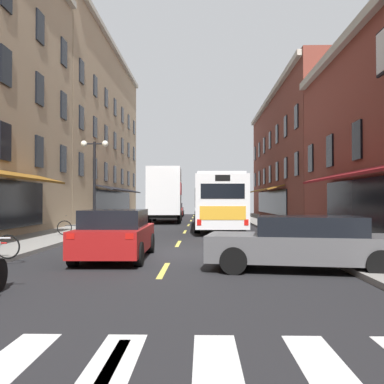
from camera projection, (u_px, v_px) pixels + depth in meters
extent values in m
cube|color=black|center=(173.00, 254.00, 14.10)|extent=(34.80, 80.00, 0.10)
cube|color=#DBCC4C|center=(103.00, 380.00, 4.11)|extent=(0.14, 2.40, 0.01)
cube|color=#DBCC4C|center=(164.00, 270.00, 10.60)|extent=(0.14, 2.40, 0.01)
cube|color=#DBCC4C|center=(178.00, 244.00, 17.10)|extent=(0.14, 2.40, 0.01)
cube|color=#DBCC4C|center=(185.00, 232.00, 23.60)|extent=(0.14, 2.40, 0.01)
cube|color=#DBCC4C|center=(189.00, 225.00, 30.09)|extent=(0.14, 2.40, 0.01)
cube|color=#DBCC4C|center=(191.00, 221.00, 36.59)|extent=(0.14, 2.40, 0.01)
cube|color=#DBCC4C|center=(193.00, 218.00, 43.09)|extent=(0.14, 2.40, 0.01)
cube|color=#DBCC4C|center=(194.00, 215.00, 49.58)|extent=(0.14, 2.40, 0.01)
cube|color=silver|center=(103.00, 380.00, 4.11)|extent=(0.50, 2.80, 0.01)
cube|color=silver|center=(218.00, 381.00, 4.08)|extent=(0.50, 2.80, 0.01)
cube|color=silver|center=(335.00, 383.00, 4.05)|extent=(0.50, 2.80, 0.01)
cube|color=gray|center=(355.00, 251.00, 13.96)|extent=(3.00, 80.00, 0.14)
cube|color=black|center=(5.00, 142.00, 18.17)|extent=(0.10, 1.00, 1.60)
cube|color=black|center=(39.00, 152.00, 21.97)|extent=(0.10, 1.00, 1.60)
cube|color=black|center=(63.00, 159.00, 25.78)|extent=(0.10, 1.00, 1.60)
cube|color=black|center=(6.00, 66.00, 18.23)|extent=(0.10, 1.00, 1.60)
cube|color=black|center=(40.00, 89.00, 22.04)|extent=(0.10, 1.00, 1.60)
cube|color=black|center=(64.00, 106.00, 25.84)|extent=(0.10, 1.00, 1.60)
cube|color=black|center=(40.00, 27.00, 22.10)|extent=(0.10, 1.00, 1.60)
cube|color=black|center=(64.00, 53.00, 25.91)|extent=(0.10, 1.00, 1.60)
cube|color=#9E8466|center=(73.00, 133.00, 41.19)|extent=(8.00, 26.57, 16.38)
cube|color=#B2AD9E|center=(116.00, 51.00, 41.24)|extent=(0.44, 26.07, 0.40)
cube|color=black|center=(115.00, 202.00, 40.96)|extent=(0.10, 16.00, 2.10)
cube|color=black|center=(122.00, 190.00, 40.97)|extent=(1.38, 14.93, 0.44)
cube|color=black|center=(81.00, 164.00, 29.59)|extent=(0.10, 1.00, 1.60)
cube|color=black|center=(95.00, 168.00, 33.40)|extent=(0.10, 1.00, 1.60)
cube|color=black|center=(106.00, 172.00, 37.20)|extent=(0.10, 1.00, 1.60)
cube|color=black|center=(115.00, 174.00, 41.01)|extent=(0.10, 1.00, 1.60)
cube|color=black|center=(122.00, 177.00, 44.82)|extent=(0.10, 1.00, 1.60)
cube|color=black|center=(129.00, 178.00, 48.63)|extent=(0.10, 1.00, 1.60)
cube|color=black|center=(134.00, 180.00, 52.44)|extent=(0.10, 1.00, 1.60)
cube|color=black|center=(81.00, 118.00, 29.65)|extent=(0.10, 1.00, 1.60)
cube|color=black|center=(95.00, 127.00, 33.46)|extent=(0.10, 1.00, 1.60)
cube|color=black|center=(106.00, 135.00, 37.27)|extent=(0.10, 1.00, 1.60)
cube|color=black|center=(115.00, 141.00, 41.07)|extent=(0.10, 1.00, 1.60)
cube|color=black|center=(122.00, 146.00, 44.88)|extent=(0.10, 1.00, 1.60)
cube|color=black|center=(129.00, 150.00, 48.69)|extent=(0.10, 1.00, 1.60)
cube|color=black|center=(134.00, 154.00, 52.50)|extent=(0.10, 1.00, 1.60)
cube|color=black|center=(82.00, 72.00, 29.71)|extent=(0.10, 1.00, 1.60)
cube|color=black|center=(95.00, 86.00, 33.52)|extent=(0.10, 1.00, 1.60)
cube|color=black|center=(106.00, 98.00, 37.33)|extent=(0.10, 1.00, 1.60)
cube|color=black|center=(115.00, 107.00, 41.14)|extent=(0.10, 1.00, 1.60)
cube|color=black|center=(123.00, 115.00, 44.95)|extent=(0.10, 1.00, 1.60)
cube|color=black|center=(129.00, 122.00, 48.75)|extent=(0.10, 1.00, 1.60)
cube|color=black|center=(134.00, 128.00, 52.56)|extent=(0.10, 1.00, 1.60)
cube|color=maroon|center=(378.00, 169.00, 14.00)|extent=(1.38, 14.93, 0.44)
cube|color=black|center=(357.00, 140.00, 17.82)|extent=(0.10, 1.00, 1.60)
cube|color=black|center=(330.00, 151.00, 21.63)|extent=(0.10, 1.00, 1.60)
cube|color=black|center=(311.00, 158.00, 25.43)|extent=(0.10, 1.00, 1.60)
cube|color=brown|center=(313.00, 157.00, 40.60)|extent=(8.00, 26.57, 11.65)
cube|color=#B2AD9E|center=(269.00, 99.00, 40.80)|extent=(0.44, 26.07, 0.40)
cube|color=black|center=(270.00, 202.00, 40.61)|extent=(0.10, 16.00, 2.10)
cube|color=brown|center=(263.00, 190.00, 40.65)|extent=(1.38, 14.93, 0.44)
cube|color=black|center=(297.00, 164.00, 29.24)|extent=(0.10, 1.00, 1.60)
cube|color=black|center=(286.00, 168.00, 33.05)|extent=(0.10, 1.00, 1.60)
cube|color=black|center=(277.00, 171.00, 36.86)|extent=(0.10, 1.00, 1.60)
cube|color=black|center=(270.00, 174.00, 40.66)|extent=(0.10, 1.00, 1.60)
cube|color=black|center=(264.00, 176.00, 44.47)|extent=(0.10, 1.00, 1.60)
cube|color=black|center=(259.00, 178.00, 48.28)|extent=(0.10, 1.00, 1.60)
cube|color=black|center=(255.00, 180.00, 52.09)|extent=(0.10, 1.00, 1.60)
cube|color=black|center=(296.00, 117.00, 29.30)|extent=(0.10, 1.00, 1.60)
cube|color=black|center=(286.00, 127.00, 33.11)|extent=(0.10, 1.00, 1.60)
cube|color=black|center=(277.00, 134.00, 36.92)|extent=(0.10, 1.00, 1.60)
cube|color=black|center=(270.00, 140.00, 40.73)|extent=(0.10, 1.00, 1.60)
cube|color=black|center=(264.00, 145.00, 44.53)|extent=(0.10, 1.00, 1.60)
cube|color=black|center=(259.00, 150.00, 48.34)|extent=(0.10, 1.00, 1.60)
cube|color=black|center=(255.00, 154.00, 52.15)|extent=(0.10, 1.00, 1.60)
cube|color=silver|center=(217.00, 201.00, 25.86)|extent=(2.73, 11.70, 2.64)
cube|color=silver|center=(217.00, 178.00, 25.89)|extent=(2.51, 10.50, 0.16)
cube|color=black|center=(216.00, 198.00, 26.16)|extent=(2.73, 9.31, 0.96)
cube|color=maroon|center=(217.00, 219.00, 25.84)|extent=(2.75, 11.30, 0.36)
cube|color=black|center=(213.00, 199.00, 31.65)|extent=(2.25, 0.15, 1.10)
cube|color=black|center=(223.00, 191.00, 20.08)|extent=(2.05, 0.15, 0.70)
cube|color=gold|center=(223.00, 213.00, 20.05)|extent=(2.15, 0.13, 0.64)
cube|color=black|center=(223.00, 178.00, 20.08)|extent=(0.70, 0.11, 0.28)
cube|color=red|center=(199.00, 222.00, 20.04)|extent=(0.20, 0.08, 0.28)
cube|color=red|center=(246.00, 222.00, 20.02)|extent=(0.20, 0.08, 0.28)
cylinder|color=black|center=(197.00, 218.00, 29.68)|extent=(0.32, 1.00, 1.00)
cylinder|color=black|center=(231.00, 218.00, 29.66)|extent=(0.32, 1.00, 1.00)
cylinder|color=black|center=(197.00, 224.00, 22.51)|extent=(0.32, 1.00, 1.00)
cylinder|color=black|center=(242.00, 224.00, 22.49)|extent=(0.32, 1.00, 1.00)
cube|color=#B21E19|center=(167.00, 202.00, 36.66)|extent=(2.38, 2.44, 2.40)
cube|color=black|center=(168.00, 193.00, 37.82)|extent=(2.00, 0.16, 0.80)
cube|color=silver|center=(165.00, 191.00, 32.73)|extent=(2.58, 5.61, 3.44)
cube|color=maroon|center=(181.00, 189.00, 32.74)|extent=(0.17, 3.32, 0.90)
cube|color=black|center=(166.00, 215.00, 33.88)|extent=(2.14, 7.56, 0.24)
cylinder|color=black|center=(154.00, 215.00, 36.43)|extent=(0.31, 0.91, 0.90)
cylinder|color=black|center=(180.00, 215.00, 36.45)|extent=(0.31, 0.91, 0.90)
cylinder|color=black|center=(149.00, 218.00, 31.85)|extent=(0.31, 0.91, 0.90)
cylinder|color=black|center=(179.00, 218.00, 31.87)|extent=(0.31, 0.91, 0.90)
cube|color=maroon|center=(116.00, 239.00, 12.67)|extent=(1.87, 4.36, 0.70)
cube|color=black|center=(115.00, 219.00, 12.51)|extent=(1.68, 2.37, 0.54)
cube|color=red|center=(71.00, 236.00, 10.53)|extent=(0.20, 0.06, 0.14)
cube|color=red|center=(130.00, 236.00, 10.52)|extent=(0.20, 0.06, 0.14)
cylinder|color=black|center=(99.00, 243.00, 14.14)|extent=(0.23, 0.64, 0.64)
cylinder|color=black|center=(150.00, 243.00, 14.13)|extent=(0.23, 0.64, 0.64)
cylinder|color=black|center=(73.00, 254.00, 11.20)|extent=(0.23, 0.64, 0.64)
cylinder|color=black|center=(139.00, 254.00, 11.19)|extent=(0.23, 0.64, 0.64)
cube|color=maroon|center=(174.00, 211.00, 45.78)|extent=(1.95, 4.68, 0.72)
cube|color=black|center=(174.00, 205.00, 45.60)|extent=(1.76, 2.54, 0.52)
cube|color=red|center=(165.00, 209.00, 43.48)|extent=(0.20, 0.06, 0.14)
cube|color=red|center=(181.00, 209.00, 43.47)|extent=(0.20, 0.06, 0.14)
cylinder|color=black|center=(167.00, 213.00, 47.41)|extent=(0.23, 0.64, 0.64)
cylinder|color=black|center=(183.00, 213.00, 47.39)|extent=(0.23, 0.64, 0.64)
cylinder|color=black|center=(165.00, 214.00, 44.15)|extent=(0.23, 0.64, 0.64)
cylinder|color=black|center=(182.00, 214.00, 44.14)|extent=(0.23, 0.64, 0.64)
cube|color=#515154|center=(302.00, 248.00, 10.54)|extent=(4.84, 2.53, 0.63)
cube|color=black|center=(310.00, 226.00, 10.52)|extent=(2.73, 2.02, 0.49)
cylinder|color=black|center=(234.00, 261.00, 10.00)|extent=(0.67, 0.32, 0.64)
cylinder|color=black|center=(239.00, 252.00, 11.67)|extent=(0.67, 0.32, 0.64)
cylinder|color=black|center=(381.00, 264.00, 9.40)|extent=(0.67, 0.32, 0.64)
cylinder|color=black|center=(365.00, 255.00, 11.07)|extent=(0.67, 0.32, 0.64)
torus|color=black|center=(64.00, 228.00, 19.69)|extent=(0.66, 0.20, 0.66)
torus|color=black|center=(88.00, 227.00, 19.91)|extent=(0.66, 0.20, 0.66)
cylinder|color=black|center=(76.00, 225.00, 19.80)|extent=(0.98, 0.27, 0.04)
cylinder|color=black|center=(80.00, 221.00, 19.84)|extent=(0.14, 0.07, 0.50)
cube|color=black|center=(81.00, 216.00, 19.85)|extent=(0.22, 0.16, 0.06)
cylinder|color=black|center=(66.00, 216.00, 19.72)|extent=(0.14, 0.47, 0.03)
torus|color=black|center=(8.00, 247.00, 11.60)|extent=(0.67, 0.07, 0.66)
cylinder|color=black|center=(94.00, 186.00, 22.17)|extent=(0.14, 0.14, 4.60)
cylinder|color=black|center=(94.00, 225.00, 22.13)|extent=(0.28, 0.28, 0.60)
cylinder|color=black|center=(95.00, 144.00, 22.21)|extent=(1.10, 0.07, 0.07)
sphere|color=white|center=(84.00, 144.00, 22.23)|extent=(0.32, 0.32, 0.32)
sphere|color=white|center=(105.00, 144.00, 22.20)|extent=(0.32, 0.32, 0.32)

